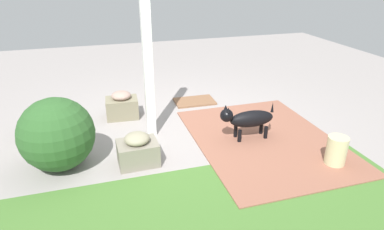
% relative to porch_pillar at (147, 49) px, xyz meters
% --- Properties ---
extents(ground_plane, '(12.00, 12.00, 0.00)m').
position_rel_porch_pillar_xyz_m(ground_plane, '(-0.41, -0.02, -1.20)').
color(ground_plane, gray).
extents(brick_path, '(1.80, 2.40, 0.02)m').
position_rel_porch_pillar_xyz_m(brick_path, '(-1.42, 0.61, -1.19)').
color(brick_path, '#905946').
rests_on(brick_path, ground).
extents(porch_pillar, '(0.12, 0.12, 2.40)m').
position_rel_porch_pillar_xyz_m(porch_pillar, '(0.00, 0.00, 0.00)').
color(porch_pillar, white).
rests_on(porch_pillar, ground).
extents(stone_planter_nearest, '(0.50, 0.38, 0.42)m').
position_rel_porch_pillar_xyz_m(stone_planter_nearest, '(0.32, -0.70, -1.01)').
color(stone_planter_nearest, gray).
rests_on(stone_planter_nearest, ground).
extents(stone_planter_mid, '(0.47, 0.37, 0.40)m').
position_rel_porch_pillar_xyz_m(stone_planter_mid, '(0.29, 0.70, -1.02)').
color(stone_planter_mid, gray).
rests_on(stone_planter_mid, ground).
extents(round_shrub, '(0.84, 0.84, 0.84)m').
position_rel_porch_pillar_xyz_m(round_shrub, '(1.15, 0.51, -0.78)').
color(round_shrub, '#2B5726').
rests_on(round_shrub, ground).
extents(terracotta_pot_broad, '(0.41, 0.41, 0.45)m').
position_rel_porch_pillar_xyz_m(terracotta_pot_broad, '(1.38, -0.42, -0.94)').
color(terracotta_pot_broad, '#9D6036').
rests_on(terracotta_pot_broad, ground).
extents(dog, '(0.75, 0.22, 0.52)m').
position_rel_porch_pillar_xyz_m(dog, '(-1.20, 0.51, -0.90)').
color(dog, black).
rests_on(dog, ground).
extents(ceramic_urn, '(0.24, 0.24, 0.36)m').
position_rel_porch_pillar_xyz_m(ceramic_urn, '(-1.92, 1.39, -1.02)').
color(ceramic_urn, beige).
rests_on(ceramic_urn, ground).
extents(doormat, '(0.68, 0.46, 0.03)m').
position_rel_porch_pillar_xyz_m(doormat, '(-0.92, -0.97, -1.18)').
color(doormat, brown).
rests_on(doormat, ground).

